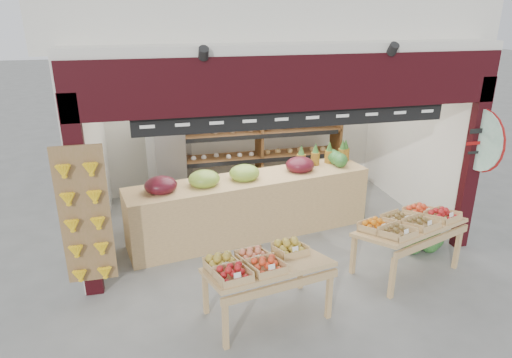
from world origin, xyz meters
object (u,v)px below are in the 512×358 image
object	(u,v)px
back_shelving	(259,136)
cardboard_stack	(164,217)
refrigerator	(170,160)
display_table_left	(259,265)
mid_counter	(250,204)
display_table_right	(409,224)
watermelon_pile	(419,235)

from	to	relation	value
back_shelving	cardboard_stack	bearing A→B (deg)	-150.32
refrigerator	display_table_left	bearing A→B (deg)	-59.47
display_table_left	cardboard_stack	bearing A→B (deg)	110.74
refrigerator	cardboard_stack	bearing A→B (deg)	-81.55
mid_counter	display_table_right	world-z (taller)	mid_counter
display_table_left	display_table_right	world-z (taller)	display_table_right
back_shelving	refrigerator	size ratio (longest dim) A/B	1.87
mid_counter	display_table_left	bearing A→B (deg)	-100.18
mid_counter	watermelon_pile	bearing A→B (deg)	-21.85
refrigerator	cardboard_stack	world-z (taller)	refrigerator
back_shelving	cardboard_stack	world-z (taller)	back_shelving
mid_counter	display_table_left	size ratio (longest dim) A/B	2.59
cardboard_stack	display_table_right	distance (m)	3.91
refrigerator	display_table_right	xyz separation A→B (m)	(3.06, -3.24, -0.12)
cardboard_stack	display_table_left	bearing A→B (deg)	-69.26
mid_counter	back_shelving	bearing A→B (deg)	71.09
display_table_right	watermelon_pile	size ratio (longest dim) A/B	2.18
cardboard_stack	display_table_right	world-z (taller)	display_table_right
back_shelving	watermelon_pile	world-z (taller)	back_shelving
display_table_right	back_shelving	bearing A→B (deg)	112.99
cardboard_stack	back_shelving	bearing A→B (deg)	29.68
cardboard_stack	display_table_left	distance (m)	2.84
refrigerator	watermelon_pile	distance (m)	4.56
cardboard_stack	mid_counter	distance (m)	1.49
mid_counter	watermelon_pile	distance (m)	2.71
display_table_left	mid_counter	bearing A→B (deg)	79.82
back_shelving	display_table_left	size ratio (longest dim) A/B	2.05
refrigerator	cardboard_stack	size ratio (longest dim) A/B	1.73
back_shelving	watermelon_pile	size ratio (longest dim) A/B	4.25
mid_counter	display_table_left	xyz separation A→B (m)	(-0.38, -2.13, 0.17)
refrigerator	display_table_left	xyz separation A→B (m)	(0.78, -3.76, -0.14)
refrigerator	display_table_left	world-z (taller)	refrigerator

